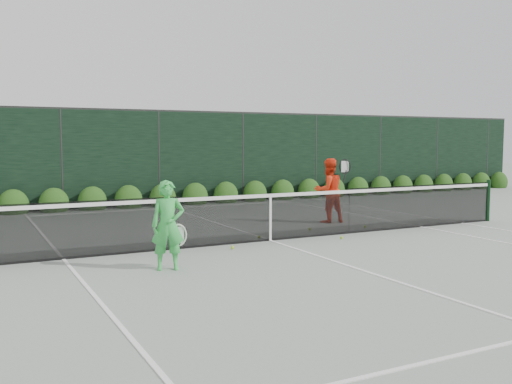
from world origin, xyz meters
TOP-DOWN VIEW (x-y plane):
  - ground at (0.00, 0.00)m, footprint 80.00×80.00m
  - tennis_net at (-0.02, 0.00)m, footprint 12.90×0.10m
  - player_woman at (-2.73, -1.58)m, footprint 0.65×0.47m
  - player_man at (2.59, 1.67)m, footprint 0.90×0.65m
  - court_lines at (0.00, 0.00)m, footprint 11.03×23.83m
  - windscreen_fence at (0.00, -2.71)m, footprint 32.00×21.07m
  - hedge_row at (-0.00, 7.15)m, footprint 31.66×0.65m
  - tennis_balls at (0.91, 0.12)m, footprint 3.99×1.37m

SIDE VIEW (x-z plane):
  - ground at x=0.00m, z-range 0.00..0.00m
  - court_lines at x=0.00m, z-range 0.00..0.01m
  - tennis_balls at x=0.91m, z-range 0.00..0.07m
  - hedge_row at x=0.00m, z-range -0.23..0.70m
  - tennis_net at x=-0.02m, z-range 0.00..1.07m
  - player_woman at x=-2.73m, z-range 0.00..1.44m
  - player_man at x=2.59m, z-range 0.00..1.63m
  - windscreen_fence at x=0.00m, z-range -0.02..3.04m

